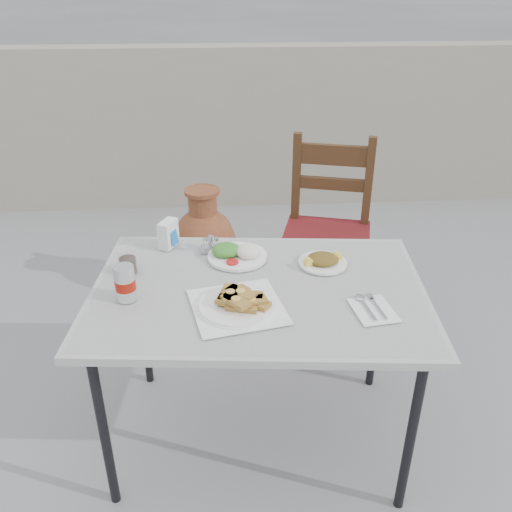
{
  "coord_description": "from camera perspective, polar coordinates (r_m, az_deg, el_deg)",
  "views": [
    {
      "loc": [
        -0.03,
        -1.65,
        1.71
      ],
      "look_at": [
        0.07,
        0.02,
        0.81
      ],
      "focal_mm": 38.0,
      "sensor_mm": 36.0,
      "label": 1
    }
  ],
  "objects": [
    {
      "name": "ground",
      "position": [
        2.38,
        -1.85,
        -17.74
      ],
      "size": [
        80.0,
        80.0,
        0.0
      ],
      "primitive_type": "plane",
      "color": "slate",
      "rests_on": "ground"
    },
    {
      "name": "cafe_table",
      "position": [
        1.93,
        0.25,
        -4.57
      ],
      "size": [
        1.24,
        0.89,
        0.71
      ],
      "rotation": [
        0.0,
        0.0,
        -0.09
      ],
      "color": "black",
      "rests_on": "ground"
    },
    {
      "name": "pide_plate",
      "position": [
        1.79,
        -1.97,
        -4.67
      ],
      "size": [
        0.35,
        0.35,
        0.06
      ],
      "rotation": [
        0.0,
        0.0,
        0.21
      ],
      "color": "white",
      "rests_on": "cafe_table"
    },
    {
      "name": "salad_rice_plate",
      "position": [
        2.08,
        -2.05,
        0.32
      ],
      "size": [
        0.23,
        0.23,
        0.06
      ],
      "color": "white",
      "rests_on": "cafe_table"
    },
    {
      "name": "salad_chopped_plate",
      "position": [
        2.06,
        7.05,
        -0.47
      ],
      "size": [
        0.18,
        0.18,
        0.04
      ],
      "color": "white",
      "rests_on": "cafe_table"
    },
    {
      "name": "soda_can",
      "position": [
        1.86,
        -13.62,
        -2.77
      ],
      "size": [
        0.07,
        0.07,
        0.13
      ],
      "color": "silver",
      "rests_on": "cafe_table"
    },
    {
      "name": "cola_glass",
      "position": [
        2.03,
        -13.36,
        -0.61
      ],
      "size": [
        0.07,
        0.07,
        0.1
      ],
      "color": "white",
      "rests_on": "cafe_table"
    },
    {
      "name": "napkin_holder",
      "position": [
        2.18,
        -9.22,
        2.31
      ],
      "size": [
        0.08,
        0.1,
        0.11
      ],
      "rotation": [
        0.0,
        0.0,
        -0.44
      ],
      "color": "white",
      "rests_on": "cafe_table"
    },
    {
      "name": "condiment_caddy",
      "position": [
        2.15,
        -4.75,
        1.11
      ],
      "size": [
        0.09,
        0.07,
        0.06
      ],
      "rotation": [
        0.0,
        0.0,
        0.03
      ],
      "color": "#B8B8BF",
      "rests_on": "cafe_table"
    },
    {
      "name": "cutlery_napkin",
      "position": [
        1.83,
        12.03,
        -5.34
      ],
      "size": [
        0.15,
        0.18,
        0.01
      ],
      "rotation": [
        0.0,
        0.0,
        0.14
      ],
      "color": "white",
      "rests_on": "cafe_table"
    },
    {
      "name": "chair",
      "position": [
        2.79,
        7.48,
        2.44
      ],
      "size": [
        0.53,
        0.53,
        0.97
      ],
      "rotation": [
        0.0,
        0.0,
        -0.26
      ],
      "color": "#361A0E",
      "rests_on": "ground"
    },
    {
      "name": "terracotta_urn",
      "position": [
        3.09,
        -5.42,
        0.99
      ],
      "size": [
        0.37,
        0.37,
        0.65
      ],
      "color": "brown",
      "rests_on": "ground"
    },
    {
      "name": "back_wall",
      "position": [
        4.3,
        -3.24,
        13.31
      ],
      "size": [
        6.0,
        0.25,
        1.2
      ],
      "primitive_type": "cube",
      "color": "gray",
      "rests_on": "ground"
    }
  ]
}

